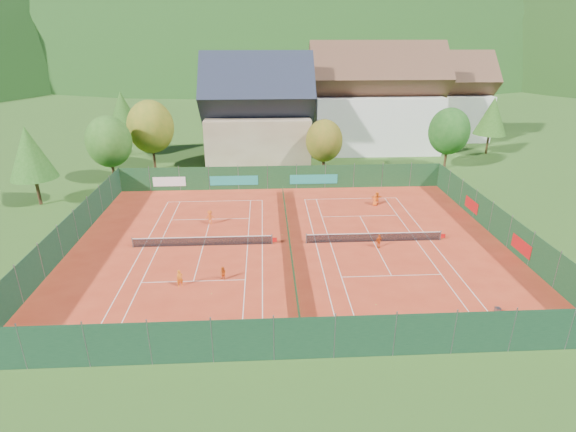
{
  "coord_description": "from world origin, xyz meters",
  "views": [
    {
      "loc": [
        -2.15,
        -37.82,
        18.39
      ],
      "look_at": [
        0.0,
        2.0,
        2.0
      ],
      "focal_mm": 28.0,
      "sensor_mm": 36.0,
      "label": 1
    }
  ],
  "objects_px": {
    "hotel_block_b": "(440,102)",
    "hotel_block_a": "(374,105)",
    "player_left_far": "(210,217)",
    "chalet": "(258,117)",
    "player_right_near": "(379,241)",
    "player_right_far_b": "(377,198)",
    "ball_hopper": "(498,310)",
    "player_left_near": "(180,278)",
    "player_right_far_a": "(375,200)",
    "player_left_mid": "(223,274)"
  },
  "relations": [
    {
      "from": "hotel_block_a",
      "to": "player_right_near",
      "type": "relative_size",
      "value": 16.32
    },
    {
      "from": "player_right_near",
      "to": "player_right_far_a",
      "type": "xyz_separation_m",
      "value": [
        2.19,
        10.74,
        0.0
      ]
    },
    {
      "from": "ball_hopper",
      "to": "player_left_mid",
      "type": "distance_m",
      "value": 20.35
    },
    {
      "from": "ball_hopper",
      "to": "player_right_far_a",
      "type": "distance_m",
      "value": 22.11
    },
    {
      "from": "chalet",
      "to": "ball_hopper",
      "type": "xyz_separation_m",
      "value": [
        16.81,
        -42.35,
        -6.07
      ]
    },
    {
      "from": "chalet",
      "to": "player_right_far_b",
      "type": "height_order",
      "value": "chalet"
    },
    {
      "from": "chalet",
      "to": "ball_hopper",
      "type": "distance_m",
      "value": 45.96
    },
    {
      "from": "hotel_block_b",
      "to": "player_left_near",
      "type": "height_order",
      "value": "hotel_block_b"
    },
    {
      "from": "player_right_far_b",
      "to": "player_right_near",
      "type": "bearing_deg",
      "value": 73.64
    },
    {
      "from": "hotel_block_b",
      "to": "player_left_near",
      "type": "xyz_separation_m",
      "value": [
        -38.89,
        -51.13,
        -5.91
      ]
    },
    {
      "from": "hotel_block_a",
      "to": "player_left_far",
      "type": "xyz_separation_m",
      "value": [
        -23.87,
        -30.88,
        -6.62
      ]
    },
    {
      "from": "chalet",
      "to": "player_right_far_a",
      "type": "distance_m",
      "value": 25.19
    },
    {
      "from": "player_left_far",
      "to": "player_right_near",
      "type": "height_order",
      "value": "player_left_far"
    },
    {
      "from": "player_left_mid",
      "to": "player_right_near",
      "type": "xyz_separation_m",
      "value": [
        13.79,
        5.08,
        0.07
      ]
    },
    {
      "from": "player_left_far",
      "to": "hotel_block_b",
      "type": "bearing_deg",
      "value": -137.42
    },
    {
      "from": "player_left_far",
      "to": "player_right_near",
      "type": "bearing_deg",
      "value": 155.14
    },
    {
      "from": "hotel_block_a",
      "to": "player_right_far_a",
      "type": "bearing_deg",
      "value": -102.04
    },
    {
      "from": "player_left_mid",
      "to": "player_right_far_b",
      "type": "xyz_separation_m",
      "value": [
        16.28,
        16.24,
        0.16
      ]
    },
    {
      "from": "hotel_block_b",
      "to": "player_right_far_b",
      "type": "bearing_deg",
      "value": -119.58
    },
    {
      "from": "player_left_far",
      "to": "player_right_far_a",
      "type": "bearing_deg",
      "value": -169.69
    },
    {
      "from": "hotel_block_a",
      "to": "player_right_far_b",
      "type": "xyz_separation_m",
      "value": [
        -5.36,
        -26.1,
        -6.63
      ]
    },
    {
      "from": "hotel_block_b",
      "to": "player_right_near",
      "type": "xyz_separation_m",
      "value": [
        -21.84,
        -45.25,
        -5.96
      ]
    },
    {
      "from": "chalet",
      "to": "player_right_near",
      "type": "bearing_deg",
      "value": -70.35
    },
    {
      "from": "ball_hopper",
      "to": "player_right_near",
      "type": "xyz_separation_m",
      "value": [
        -5.65,
        11.09,
        0.11
      ]
    },
    {
      "from": "chalet",
      "to": "player_left_near",
      "type": "relative_size",
      "value": 11.36
    },
    {
      "from": "chalet",
      "to": "hotel_block_a",
      "type": "height_order",
      "value": "hotel_block_a"
    },
    {
      "from": "player_left_near",
      "to": "player_right_far_a",
      "type": "distance_m",
      "value": 25.42
    },
    {
      "from": "hotel_block_b",
      "to": "hotel_block_a",
      "type": "bearing_deg",
      "value": -150.26
    },
    {
      "from": "ball_hopper",
      "to": "player_right_far_b",
      "type": "relative_size",
      "value": 0.53
    },
    {
      "from": "player_left_near",
      "to": "player_left_far",
      "type": "height_order",
      "value": "player_left_far"
    },
    {
      "from": "player_left_mid",
      "to": "player_left_far",
      "type": "height_order",
      "value": "player_left_far"
    },
    {
      "from": "hotel_block_b",
      "to": "player_left_far",
      "type": "relative_size",
      "value": 11.36
    },
    {
      "from": "chalet",
      "to": "ball_hopper",
      "type": "relative_size",
      "value": 20.25
    },
    {
      "from": "hotel_block_a",
      "to": "hotel_block_b",
      "type": "relative_size",
      "value": 1.25
    },
    {
      "from": "hotel_block_b",
      "to": "ball_hopper",
      "type": "height_order",
      "value": "hotel_block_b"
    },
    {
      "from": "hotel_block_b",
      "to": "player_right_near",
      "type": "relative_size",
      "value": 13.06
    },
    {
      "from": "player_left_mid",
      "to": "player_right_near",
      "type": "relative_size",
      "value": 0.89
    },
    {
      "from": "hotel_block_a",
      "to": "player_left_mid",
      "type": "relative_size",
      "value": 18.38
    },
    {
      "from": "hotel_block_b",
      "to": "ball_hopper",
      "type": "bearing_deg",
      "value": -106.03
    },
    {
      "from": "hotel_block_b",
      "to": "player_left_near",
      "type": "bearing_deg",
      "value": -127.26
    },
    {
      "from": "player_left_mid",
      "to": "player_right_far_a",
      "type": "distance_m",
      "value": 22.49
    },
    {
      "from": "player_right_far_a",
      "to": "player_right_far_b",
      "type": "relative_size",
      "value": 0.89
    },
    {
      "from": "chalet",
      "to": "player_right_far_b",
      "type": "bearing_deg",
      "value": -55.83
    },
    {
      "from": "chalet",
      "to": "hotel_block_b",
      "type": "distance_m",
      "value": 35.85
    },
    {
      "from": "hotel_block_b",
      "to": "player_left_far",
      "type": "distance_m",
      "value": 54.59
    },
    {
      "from": "player_right_far_a",
      "to": "player_right_near",
      "type": "bearing_deg",
      "value": 92.78
    },
    {
      "from": "player_left_near",
      "to": "player_right_far_b",
      "type": "distance_m",
      "value": 25.92
    },
    {
      "from": "hotel_block_b",
      "to": "player_right_near",
      "type": "distance_m",
      "value": 50.6
    },
    {
      "from": "player_right_near",
      "to": "player_right_far_b",
      "type": "distance_m",
      "value": 11.43
    },
    {
      "from": "hotel_block_b",
      "to": "player_left_mid",
      "type": "xyz_separation_m",
      "value": [
        -35.63,
        -50.34,
        -6.03
      ]
    }
  ]
}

